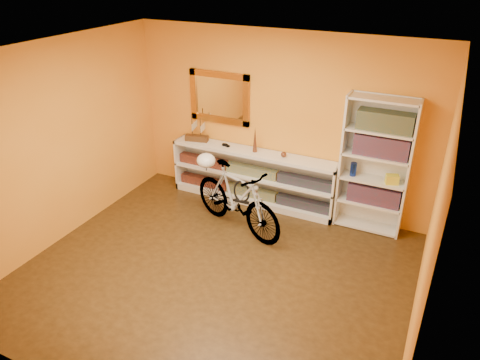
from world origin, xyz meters
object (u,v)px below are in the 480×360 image
at_px(bicycle, 237,199).
at_px(helmet, 206,160).
at_px(console_unit, 252,177).
at_px(bookcase, 375,166).

distance_m(bicycle, helmet, 0.73).
xyz_separation_m(console_unit, bicycle, (0.13, -0.82, 0.06)).
xyz_separation_m(bicycle, helmet, (-0.59, 0.22, 0.37)).
bearing_deg(helmet, console_unit, 52.28).
relative_size(console_unit, bookcase, 1.37).
xyz_separation_m(console_unit, bookcase, (1.77, 0.03, 0.52)).
bearing_deg(helmet, bookcase, 15.59).
distance_m(bookcase, bicycle, 1.90).
height_order(console_unit, helmet, helmet).
relative_size(bookcase, bicycle, 1.15).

